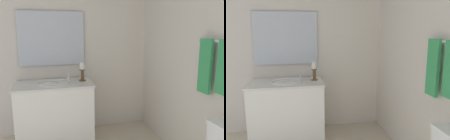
# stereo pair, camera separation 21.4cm
# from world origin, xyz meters

# --- Properties ---
(wall_back) EXTENTS (3.00, 0.04, 2.45)m
(wall_back) POSITION_xyz_m (0.00, 1.45, 1.23)
(wall_back) COLOR silver
(wall_back) RESTS_ON ground
(wall_left) EXTENTS (0.04, 2.90, 2.45)m
(wall_left) POSITION_xyz_m (-1.50, 0.00, 1.23)
(wall_left) COLOR silver
(wall_left) RESTS_ON ground
(vanity_cabinet) EXTENTS (0.58, 0.99, 0.80)m
(vanity_cabinet) POSITION_xyz_m (-1.18, 0.03, 0.40)
(vanity_cabinet) COLOR white
(vanity_cabinet) RESTS_ON ground
(sink_basin) EXTENTS (0.40, 0.40, 0.24)m
(sink_basin) POSITION_xyz_m (-1.18, 0.03, 0.77)
(sink_basin) COLOR white
(sink_basin) RESTS_ON vanity_cabinet
(mirror) EXTENTS (0.02, 0.89, 0.74)m
(mirror) POSITION_xyz_m (-1.46, 0.03, 1.37)
(mirror) COLOR silver
(candle_holder_tall) EXTENTS (0.09, 0.09, 0.25)m
(candle_holder_tall) POSITION_xyz_m (-1.21, 0.40, 0.94)
(candle_holder_tall) COLOR brown
(candle_holder_tall) RESTS_ON vanity_cabinet
(towel_near_vanity) EXTENTS (0.15, 0.03, 0.51)m
(towel_near_vanity) POSITION_xyz_m (0.02, 1.37, 1.16)
(towel_near_vanity) COLOR #389E59
(towel_near_vanity) RESTS_ON towel_bar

